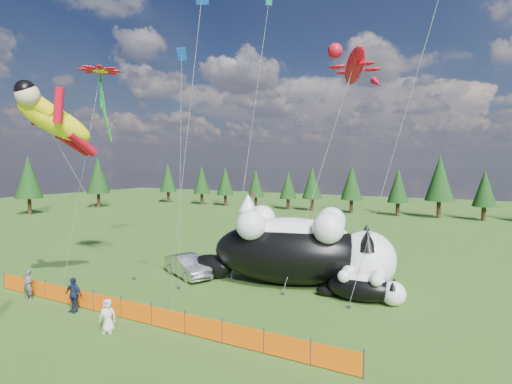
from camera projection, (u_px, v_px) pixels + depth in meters
ground at (176, 303)px, 22.08m from camera, size 160.00×160.00×0.00m
safety_fence at (136, 312)px, 19.41m from camera, size 22.06×0.06×1.10m
tree_line at (366, 188)px, 61.34m from camera, size 90.00×4.00×8.00m
festival_tents at (442, 212)px, 51.93m from camera, size 50.00×3.20×2.80m
cat_large at (300, 248)px, 25.42m from camera, size 13.27×7.04×4.86m
cat_small at (365, 287)px, 22.21m from camera, size 5.00×1.99×1.80m
car at (188, 266)px, 27.18m from camera, size 4.69×3.36×1.47m
spectator_a at (28, 285)px, 22.47m from camera, size 0.69×0.50×1.75m
spectator_c at (73, 295)px, 20.65m from camera, size 1.12×0.64×1.83m
spectator_e at (108, 316)px, 18.15m from camera, size 0.90×0.78×1.55m
superhero_kite at (56, 121)px, 22.02m from camera, size 5.34×7.64×12.71m
gecko_kite at (355, 66)px, 28.16m from camera, size 5.68×11.44×16.76m
flower_kite at (100, 73)px, 26.89m from camera, size 3.46×5.34×14.28m
diamond_kite_a at (182, 62)px, 26.11m from camera, size 2.03×2.65×15.70m
diamond_kite_c at (200, 10)px, 18.23m from camera, size 2.90×0.66×16.15m
diamond_kite_d at (267, 17)px, 31.46m from camera, size 1.55×7.93×21.97m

